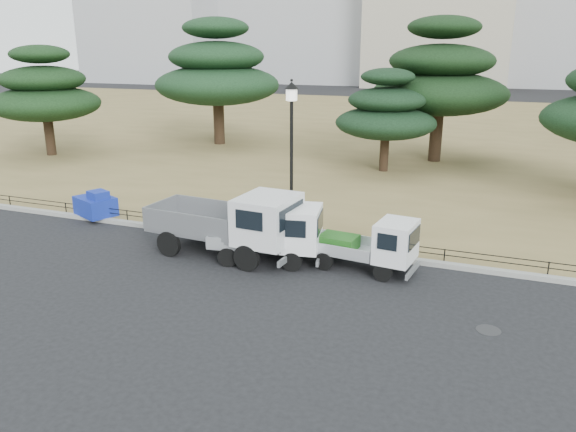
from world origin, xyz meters
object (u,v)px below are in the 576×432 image
at_px(truck_large, 231,221).
at_px(truck_kei_rear, 370,245).
at_px(street_lamp, 292,136).
at_px(tarp_pile, 96,205).
at_px(truck_kei_front, 275,234).

height_order(truck_large, truck_kei_rear, truck_large).
bearing_deg(street_lamp, truck_large, -128.44).
distance_m(truck_kei_rear, tarp_pile, 11.55).
bearing_deg(street_lamp, tarp_pile, -179.86).
height_order(street_lamp, tarp_pile, street_lamp).
bearing_deg(truck_kei_front, street_lamp, 82.67).
distance_m(truck_kei_front, tarp_pile, 8.63).
bearing_deg(truck_kei_rear, truck_large, -168.52).
height_order(truck_kei_rear, tarp_pile, truck_kei_rear).
bearing_deg(truck_large, tarp_pile, 170.17).
height_order(truck_large, truck_kei_front, truck_large).
relative_size(truck_large, truck_kei_rear, 1.54).
bearing_deg(truck_kei_rear, street_lamp, 162.36).
bearing_deg(street_lamp, truck_kei_front, -86.75).
bearing_deg(truck_large, truck_kei_rear, 9.41).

